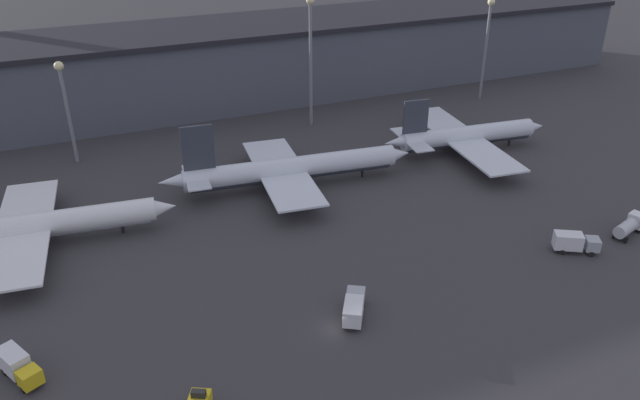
# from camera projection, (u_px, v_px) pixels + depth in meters

# --- Properties ---
(ground) EXTENTS (600.00, 600.00, 0.00)m
(ground) POSITION_uv_depth(u_px,v_px,m) (338.00, 329.00, 80.03)
(ground) COLOR #383538
(terminal_building) EXTENTS (253.56, 29.14, 18.86)m
(terminal_building) POSITION_uv_depth(u_px,v_px,m) (173.00, 69.00, 151.96)
(terminal_building) COLOR #4C515B
(terminal_building) RESTS_ON ground
(airplane_0) EXTENTS (44.09, 34.38, 12.63)m
(airplane_0) POSITION_uv_depth(u_px,v_px,m) (31.00, 227.00, 96.34)
(airplane_0) COLOR white
(airplane_0) RESTS_ON ground
(airplane_1) EXTENTS (47.79, 31.20, 13.88)m
(airplane_1) POSITION_uv_depth(u_px,v_px,m) (289.00, 169.00, 114.69)
(airplane_1) COLOR silver
(airplane_1) RESTS_ON ground
(airplane_2) EXTENTS (37.02, 37.81, 12.35)m
(airplane_2) POSITION_uv_depth(u_px,v_px,m) (466.00, 136.00, 129.51)
(airplane_2) COLOR silver
(airplane_2) RESTS_ON ground
(service_vehicle_0) EXTENTS (7.40, 4.17, 3.03)m
(service_vehicle_0) POSITION_uv_depth(u_px,v_px,m) (629.00, 226.00, 99.95)
(service_vehicle_0) COLOR white
(service_vehicle_0) RESTS_ON ground
(service_vehicle_1) EXTENTS (6.98, 5.48, 3.15)m
(service_vehicle_1) POSITION_uv_depth(u_px,v_px,m) (574.00, 242.00, 95.43)
(service_vehicle_1) COLOR #9EA3A8
(service_vehicle_1) RESTS_ON ground
(service_vehicle_3) EXTENTS (5.11, 7.15, 3.24)m
(service_vehicle_3) POSITION_uv_depth(u_px,v_px,m) (18.00, 366.00, 71.43)
(service_vehicle_3) COLOR gold
(service_vehicle_3) RESTS_ON ground
(service_vehicle_4) EXTENTS (5.79, 7.31, 2.98)m
(service_vehicle_4) POSITION_uv_depth(u_px,v_px,m) (354.00, 307.00, 81.21)
(service_vehicle_4) COLOR #9EA3A8
(service_vehicle_4) RESTS_ON ground
(lamp_post_1) EXTENTS (1.80, 1.80, 20.57)m
(lamp_post_1) POSITION_uv_depth(u_px,v_px,m) (65.00, 98.00, 120.14)
(lamp_post_1) COLOR slate
(lamp_post_1) RESTS_ON ground
(lamp_post_2) EXTENTS (1.80, 1.80, 28.92)m
(lamp_post_2) POSITION_uv_depth(u_px,v_px,m) (311.00, 47.00, 136.45)
(lamp_post_2) COLOR slate
(lamp_post_2) RESTS_ON ground
(lamp_post_3) EXTENTS (1.80, 1.80, 25.15)m
(lamp_post_3) POSITION_uv_depth(u_px,v_px,m) (487.00, 36.00, 154.44)
(lamp_post_3) COLOR slate
(lamp_post_3) RESTS_ON ground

